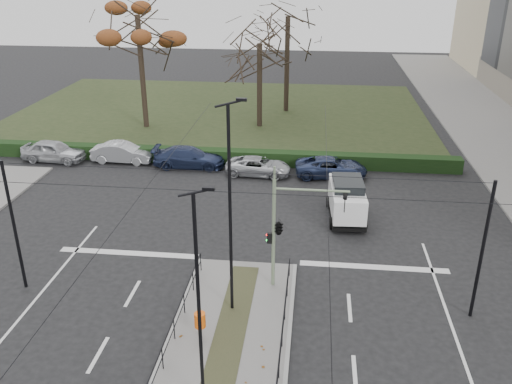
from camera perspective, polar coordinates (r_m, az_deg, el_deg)
ground at (r=22.09m, az=-2.57°, el=-14.27°), size 140.00×140.00×0.00m
median_island at (r=20.15m, az=-3.71°, el=-18.44°), size 4.40×15.00×0.14m
park at (r=51.80m, az=-3.78°, el=8.39°), size 38.00×26.00×0.10m
hedge at (r=39.14m, az=-7.16°, el=3.89°), size 38.00×1.00×1.00m
median_railing at (r=19.49m, az=-3.84°, el=-16.65°), size 4.14×13.24×0.92m
catenary at (r=21.57m, az=-2.08°, el=-4.43°), size 20.00×34.00×6.00m
traffic_light at (r=22.99m, az=2.61°, el=-3.59°), size 3.45×1.92×5.02m
litter_bin at (r=21.09m, az=-5.92°, el=-13.30°), size 0.43×0.43×1.11m
streetlamp_median_near at (r=16.36m, az=-5.98°, el=-11.85°), size 0.65×0.13×7.78m
streetlamp_median_far at (r=20.71m, az=-2.69°, el=-1.91°), size 0.74×0.15×8.86m
parked_car_first at (r=41.44m, az=-20.54°, el=4.07°), size 4.66×2.16×1.55m
parked_car_second at (r=39.84m, az=-13.88°, el=4.06°), size 4.36×1.58×1.43m
parked_car_third at (r=38.03m, az=-7.06°, el=3.65°), size 5.00×2.13×1.44m
parked_car_fourth at (r=36.40m, az=0.25°, el=2.73°), size 4.47×2.24×1.21m
white_van at (r=30.51m, az=9.54°, el=-0.64°), size 2.16×4.36×2.31m
rust_tree at (r=46.27m, az=-12.39°, el=17.74°), size 7.80×7.80×12.09m
bare_tree_center at (r=50.72m, az=3.37°, el=17.27°), size 5.94×5.94×11.40m
bare_tree_near at (r=45.80m, az=0.38°, el=14.75°), size 6.93×6.93×9.24m
parked_car_fifth at (r=36.43m, az=7.92°, el=2.60°), size 4.89×2.51×1.32m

